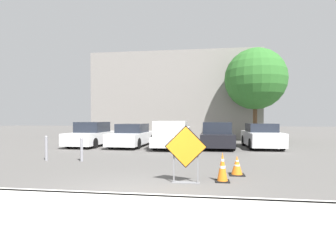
{
  "coord_description": "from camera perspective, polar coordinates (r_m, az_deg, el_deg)",
  "views": [
    {
      "loc": [
        1.59,
        -5.37,
        1.74
      ],
      "look_at": [
        -0.08,
        6.82,
        1.4
      ],
      "focal_mm": 28.0,
      "sensor_mm": 36.0,
      "label": 1
    }
  ],
  "objects": [
    {
      "name": "ground_plane",
      "position": [
        15.55,
        1.9,
        -4.86
      ],
      "size": [
        96.0,
        96.0,
        0.0
      ],
      "primitive_type": "plane",
      "color": "#565451"
    },
    {
      "name": "curb_lip",
      "position": [
        5.84,
        -8.64,
        -15.04
      ],
      "size": [
        23.59,
        0.2,
        0.14
      ],
      "color": "beige",
      "rests_on": "ground_plane"
    },
    {
      "name": "parked_car_fourth",
      "position": [
        16.73,
        19.66,
        -2.14
      ],
      "size": [
        1.91,
        4.1,
        1.46
      ],
      "rotation": [
        0.0,
        0.0,
        3.15
      ],
      "color": "white",
      "rests_on": "ground_plane"
    },
    {
      "name": "bollard_nearest",
      "position": [
        11.3,
        -18.29,
        -4.72
      ],
      "size": [
        0.12,
        0.12,
        0.98
      ],
      "color": "gray",
      "rests_on": "ground_plane"
    },
    {
      "name": "parked_car_nearest",
      "position": [
        17.65,
        -16.21,
        -1.89
      ],
      "size": [
        1.98,
        4.53,
        1.54
      ],
      "rotation": [
        0.0,
        0.0,
        3.11
      ],
      "color": "white",
      "rests_on": "ground_plane"
    },
    {
      "name": "pickup_truck",
      "position": [
        15.76,
        0.99,
        -2.11
      ],
      "size": [
        2.02,
        5.26,
        1.61
      ],
      "rotation": [
        0.0,
        0.0,
        3.15
      ],
      "color": "silver",
      "rests_on": "ground_plane"
    },
    {
      "name": "traffic_cone_second",
      "position": [
        8.45,
        14.77,
        -8.35
      ],
      "size": [
        0.46,
        0.46,
        0.6
      ],
      "color": "black",
      "rests_on": "ground_plane"
    },
    {
      "name": "parked_car_third",
      "position": [
        16.1,
        10.59,
        -2.15
      ],
      "size": [
        2.0,
        4.41,
        1.54
      ],
      "rotation": [
        0.0,
        0.0,
        3.12
      ],
      "color": "black",
      "rests_on": "ground_plane"
    },
    {
      "name": "building_facade_backdrop",
      "position": [
        25.49,
        1.84,
        6.35
      ],
      "size": [
        15.2,
        5.0,
        7.74
      ],
      "color": "gray",
      "rests_on": "ground_plane"
    },
    {
      "name": "road_closed_sign",
      "position": [
        7.09,
        3.88,
        -5.55
      ],
      "size": [
        1.15,
        0.2,
        1.57
      ],
      "color": "black",
      "rests_on": "ground_plane"
    },
    {
      "name": "parked_car_second",
      "position": [
        16.82,
        -7.81,
        -2.12
      ],
      "size": [
        2.04,
        4.77,
        1.43
      ],
      "rotation": [
        0.0,
        0.0,
        3.09
      ],
      "color": "white",
      "rests_on": "ground_plane"
    },
    {
      "name": "traffic_cone_nearest",
      "position": [
        7.48,
        11.76,
        -8.79
      ],
      "size": [
        0.39,
        0.39,
        0.82
      ],
      "color": "black",
      "rests_on": "ground_plane"
    },
    {
      "name": "bollard_second",
      "position": [
        12.07,
        -24.98,
        -4.26
      ],
      "size": [
        0.12,
        0.12,
        1.04
      ],
      "color": "gray",
      "rests_on": "ground_plane"
    },
    {
      "name": "street_tree_behind_lot",
      "position": [
        21.69,
        18.48,
        9.66
      ],
      "size": [
        4.72,
        4.72,
        7.2
      ],
      "color": "#513823",
      "rests_on": "ground_plane"
    },
    {
      "name": "sidewalk_strip",
      "position": [
        4.67,
        -13.48,
        -19.42
      ],
      "size": [
        23.59,
        2.62,
        0.14
      ],
      "color": "beige",
      "rests_on": "ground_plane"
    }
  ]
}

